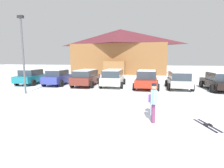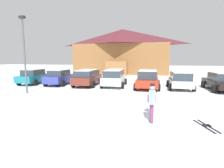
# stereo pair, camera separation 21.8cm
# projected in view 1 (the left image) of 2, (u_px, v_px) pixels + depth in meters

# --- Properties ---
(ground) EXTENTS (160.00, 160.00, 0.00)m
(ground) POSITION_uv_depth(u_px,v_px,m) (92.00, 162.00, 4.53)
(ground) COLOR white
(ski_lodge) EXTENTS (18.01, 10.81, 8.57)m
(ski_lodge) POSITION_uv_depth(u_px,v_px,m) (120.00, 51.00, 34.61)
(ski_lodge) COLOR brown
(ski_lodge) RESTS_ON ground
(parked_teal_hatchback) EXTENTS (2.37, 4.54, 1.64)m
(parked_teal_hatchback) POSITION_uv_depth(u_px,v_px,m) (32.00, 76.00, 19.05)
(parked_teal_hatchback) COLOR teal
(parked_teal_hatchback) RESTS_ON ground
(parked_blue_hatchback) EXTENTS (2.27, 4.31, 1.63)m
(parked_blue_hatchback) POSITION_uv_depth(u_px,v_px,m) (58.00, 77.00, 18.41)
(parked_blue_hatchback) COLOR #333E97
(parked_blue_hatchback) RESTS_ON ground
(parked_maroon_van) EXTENTS (2.43, 4.80, 1.63)m
(parked_maroon_van) POSITION_uv_depth(u_px,v_px,m) (86.00, 77.00, 17.82)
(parked_maroon_van) COLOR maroon
(parked_maroon_van) RESTS_ON ground
(parked_white_suv) EXTENTS (2.46, 4.69, 1.67)m
(parked_white_suv) POSITION_uv_depth(u_px,v_px,m) (113.00, 77.00, 17.45)
(parked_white_suv) COLOR white
(parked_white_suv) RESTS_ON ground
(parked_red_sedan) EXTENTS (2.27, 4.58, 1.70)m
(parked_red_sedan) POSITION_uv_depth(u_px,v_px,m) (146.00, 79.00, 16.25)
(parked_red_sedan) COLOR red
(parked_red_sedan) RESTS_ON ground
(parked_silver_wagon) EXTENTS (2.18, 4.13, 1.58)m
(parked_silver_wagon) POSITION_uv_depth(u_px,v_px,m) (179.00, 79.00, 15.99)
(parked_silver_wagon) COLOR silver
(parked_silver_wagon) RESTS_ON ground
(parked_black_sedan) EXTENTS (2.26, 4.55, 1.58)m
(parked_black_sedan) POSITION_uv_depth(u_px,v_px,m) (218.00, 81.00, 15.17)
(parked_black_sedan) COLOR black
(parked_black_sedan) RESTS_ON ground
(skier_child_in_purple_jacket) EXTENTS (0.42, 0.24, 1.16)m
(skier_child_in_purple_jacket) POSITION_uv_depth(u_px,v_px,m) (153.00, 101.00, 8.48)
(skier_child_in_purple_jacket) COLOR #A1AECF
(skier_child_in_purple_jacket) RESTS_ON ground
(skier_adult_in_blue_parka) EXTENTS (0.27, 0.62, 1.67)m
(skier_adult_in_blue_parka) POSITION_uv_depth(u_px,v_px,m) (154.00, 101.00, 7.33)
(skier_adult_in_blue_parka) COLOR #7B3962
(skier_adult_in_blue_parka) RESTS_ON ground
(pair_of_skis) EXTENTS (0.77, 1.48, 0.08)m
(pair_of_skis) POSITION_uv_depth(u_px,v_px,m) (207.00, 125.00, 7.04)
(pair_of_skis) COLOR black
(pair_of_skis) RESTS_ON ground
(lamp_post) EXTENTS (0.44, 0.24, 5.91)m
(lamp_post) POSITION_uv_depth(u_px,v_px,m) (23.00, 51.00, 13.31)
(lamp_post) COLOR #515459
(lamp_post) RESTS_ON ground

